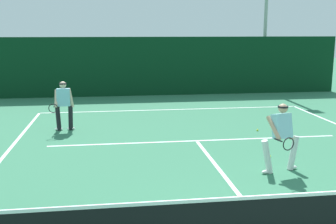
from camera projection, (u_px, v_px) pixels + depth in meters
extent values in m
cube|color=white|center=(172.00, 110.00, 17.08)|extent=(10.61, 0.10, 0.01)
cube|color=white|center=(197.00, 141.00, 12.30)|extent=(8.65, 0.10, 0.01)
cube|color=white|center=(227.00, 180.00, 9.09)|extent=(0.10, 6.40, 0.01)
cube|color=white|center=(293.00, 195.00, 5.80)|extent=(11.45, 0.03, 0.05)
cylinder|color=silver|center=(293.00, 153.00, 9.71)|extent=(0.30, 0.21, 0.82)
cylinder|color=silver|center=(267.00, 157.00, 9.42)|extent=(0.36, 0.23, 0.82)
ellipsoid|color=white|center=(292.00, 168.00, 9.78)|extent=(0.28, 0.18, 0.09)
ellipsoid|color=white|center=(266.00, 172.00, 9.49)|extent=(0.28, 0.18, 0.09)
cube|color=#9EDBEA|center=(282.00, 126.00, 9.43)|extent=(0.49, 0.43, 0.60)
cylinder|color=tan|center=(290.00, 126.00, 9.53)|extent=(0.21, 0.14, 0.63)
cylinder|color=tan|center=(274.00, 128.00, 9.35)|extent=(0.23, 0.52, 0.50)
sphere|color=tan|center=(283.00, 108.00, 9.35)|extent=(0.22, 0.22, 0.22)
cylinder|color=black|center=(283.00, 107.00, 9.34)|extent=(0.29, 0.29, 0.04)
cylinder|color=black|center=(278.00, 140.00, 9.14)|extent=(0.10, 0.26, 0.03)
torus|color=black|center=(288.00, 144.00, 8.84)|extent=(0.29, 0.10, 0.29)
cylinder|color=black|center=(71.00, 118.00, 13.56)|extent=(0.17, 0.15, 0.81)
cylinder|color=black|center=(58.00, 118.00, 13.49)|extent=(0.18, 0.15, 0.81)
ellipsoid|color=white|center=(71.00, 128.00, 13.64)|extent=(0.26, 0.12, 0.09)
ellipsoid|color=white|center=(59.00, 129.00, 13.57)|extent=(0.26, 0.12, 0.09)
cube|color=#8CCCE0|center=(63.00, 97.00, 13.39)|extent=(0.43, 0.26, 0.57)
cylinder|color=beige|center=(71.00, 98.00, 13.44)|extent=(0.19, 0.10, 0.63)
cylinder|color=beige|center=(56.00, 98.00, 13.36)|extent=(0.12, 0.46, 0.55)
sphere|color=beige|center=(63.00, 85.00, 13.31)|extent=(0.22, 0.22, 0.22)
cylinder|color=black|center=(63.00, 84.00, 13.31)|extent=(0.24, 0.24, 0.04)
cylinder|color=black|center=(54.00, 106.00, 13.15)|extent=(0.04, 0.26, 0.03)
torus|color=black|center=(53.00, 108.00, 12.82)|extent=(0.29, 0.04, 0.29)
sphere|color=#D1E033|center=(257.00, 130.00, 13.47)|extent=(0.07, 0.07, 0.07)
sphere|color=#D1E033|center=(270.00, 156.00, 10.69)|extent=(0.07, 0.07, 0.07)
cube|color=black|center=(160.00, 66.00, 20.59)|extent=(18.37, 0.12, 2.90)
cylinder|color=#9EA39E|center=(266.00, 13.00, 21.93)|extent=(0.18, 0.18, 8.23)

